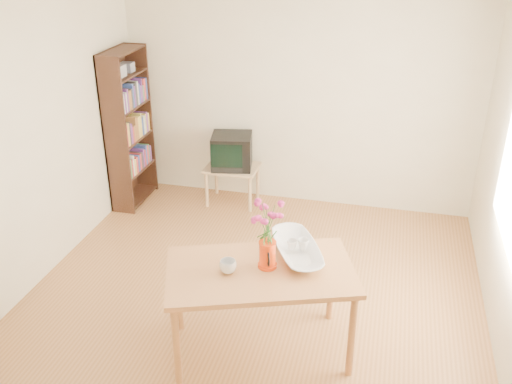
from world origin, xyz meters
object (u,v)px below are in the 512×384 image
(pitcher, at_px, (268,255))
(mug, at_px, (228,266))
(bowl, at_px, (298,229))
(table, at_px, (260,279))
(television, at_px, (232,150))

(pitcher, xyz_separation_m, mug, (-0.26, -0.14, -0.05))
(pitcher, relative_size, bowl, 0.47)
(table, relative_size, bowl, 3.39)
(mug, distance_m, bowl, 0.60)
(bowl, height_order, television, bowl)
(bowl, bearing_deg, pitcher, -127.33)
(mug, bearing_deg, television, -136.79)
(pitcher, height_order, television, pitcher)
(table, relative_size, television, 3.02)
(mug, bearing_deg, pitcher, 145.99)
(bowl, xyz_separation_m, television, (-1.14, 2.15, -0.31))
(pitcher, xyz_separation_m, television, (-0.96, 2.39, -0.19))
(pitcher, distance_m, mug, 0.30)
(pitcher, bearing_deg, television, 94.09)
(mug, bearing_deg, table, 140.04)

